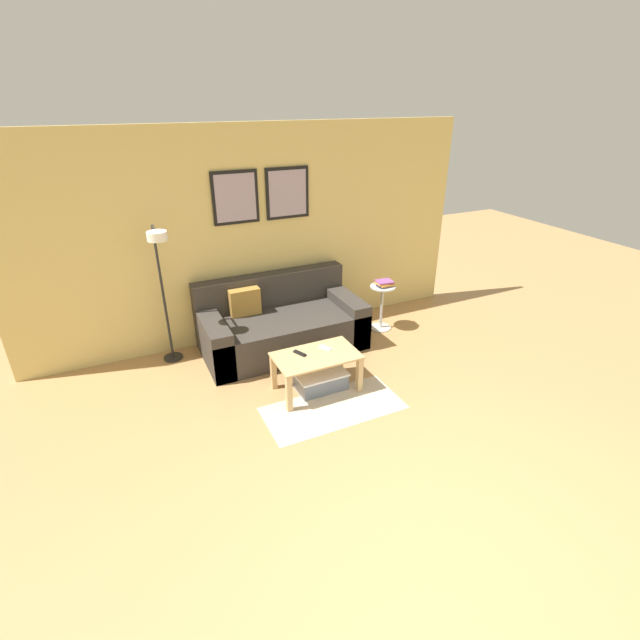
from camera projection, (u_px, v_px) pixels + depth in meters
ground_plane at (450, 573)px, 3.02m from camera, size 16.00×16.00×0.00m
wall_back at (255, 236)px, 5.56m from camera, size 5.60×0.09×2.55m
area_rug at (333, 408)px, 4.61m from camera, size 1.38×0.65×0.01m
couch at (281, 325)px, 5.62m from camera, size 1.91×0.97×0.84m
coffee_table at (316, 362)px, 4.76m from camera, size 0.86×0.51×0.42m
storage_bin at (320, 380)px, 4.89m from camera, size 0.53×0.35×0.19m
floor_lamp at (161, 271)px, 4.81m from camera, size 0.22×0.54×1.61m
side_table at (382, 303)px, 6.03m from camera, size 0.33×0.33×0.60m
book_stack at (385, 283)px, 5.91m from camera, size 0.24×0.19×0.07m
remote_control at (300, 353)px, 4.73m from camera, size 0.10×0.15×0.02m
cell_phone at (325, 348)px, 4.85m from camera, size 0.12×0.15×0.01m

